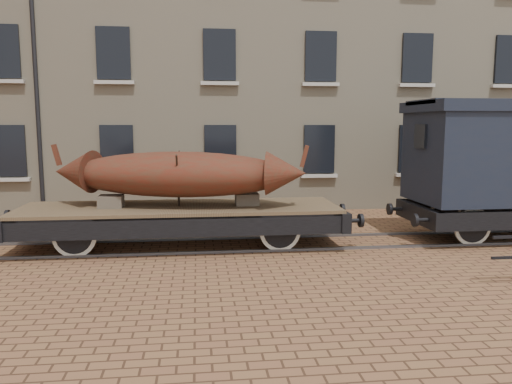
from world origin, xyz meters
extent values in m
plane|color=brown|center=(0.00, 0.00, 0.00)|extent=(90.00, 90.00, 0.00)
cube|color=#C0B08F|center=(3.00, 10.00, 7.00)|extent=(40.00, 10.00, 14.00)
cube|color=black|center=(-9.50, 4.96, 2.20)|extent=(1.10, 0.12, 1.70)
cube|color=#B4AFA2|center=(-9.50, 4.90, 1.25)|extent=(1.30, 0.18, 0.12)
cube|color=black|center=(-6.00, 4.96, 2.20)|extent=(1.10, 0.12, 1.70)
cube|color=#B4AFA2|center=(-6.00, 4.90, 1.25)|extent=(1.30, 0.18, 0.12)
cube|color=black|center=(-2.50, 4.96, 2.20)|extent=(1.10, 0.12, 1.70)
cube|color=#B4AFA2|center=(-2.50, 4.90, 1.25)|extent=(1.30, 0.18, 0.12)
cube|color=black|center=(1.00, 4.96, 2.20)|extent=(1.10, 0.12, 1.70)
cube|color=#B4AFA2|center=(1.00, 4.90, 1.25)|extent=(1.30, 0.18, 0.12)
cube|color=black|center=(4.50, 4.96, 2.20)|extent=(1.10, 0.12, 1.70)
cube|color=#B4AFA2|center=(4.50, 4.90, 1.25)|extent=(1.30, 0.18, 0.12)
cube|color=black|center=(8.00, 4.96, 2.20)|extent=(1.10, 0.12, 1.70)
cube|color=#B4AFA2|center=(8.00, 4.90, 1.25)|extent=(1.30, 0.18, 0.12)
cube|color=black|center=(-9.50, 4.96, 5.40)|extent=(1.10, 0.12, 1.70)
cube|color=#B4AFA2|center=(-9.50, 4.90, 4.45)|extent=(1.30, 0.18, 0.12)
cube|color=black|center=(-6.00, 4.96, 5.40)|extent=(1.10, 0.12, 1.70)
cube|color=#B4AFA2|center=(-6.00, 4.90, 4.45)|extent=(1.30, 0.18, 0.12)
cube|color=black|center=(-2.50, 4.96, 5.40)|extent=(1.10, 0.12, 1.70)
cube|color=#B4AFA2|center=(-2.50, 4.90, 4.45)|extent=(1.30, 0.18, 0.12)
cube|color=black|center=(1.00, 4.96, 5.40)|extent=(1.10, 0.12, 1.70)
cube|color=#B4AFA2|center=(1.00, 4.90, 4.45)|extent=(1.30, 0.18, 0.12)
cube|color=black|center=(4.50, 4.96, 5.40)|extent=(1.10, 0.12, 1.70)
cube|color=#B4AFA2|center=(4.50, 4.90, 4.45)|extent=(1.30, 0.18, 0.12)
cube|color=black|center=(8.00, 4.96, 5.40)|extent=(1.10, 0.12, 1.70)
cube|color=#B4AFA2|center=(8.00, 4.90, 4.45)|extent=(1.30, 0.18, 0.12)
cylinder|color=black|center=(-8.50, 4.95, 7.00)|extent=(0.14, 0.14, 14.00)
cube|color=#59595E|center=(0.00, -0.72, 0.03)|extent=(30.00, 0.08, 0.06)
cube|color=#59595E|center=(0.00, 0.72, 0.03)|extent=(30.00, 0.08, 0.06)
cube|color=brown|center=(-3.74, 0.00, 0.98)|extent=(7.84, 2.30, 0.13)
cube|color=black|center=(-3.74, -1.07, 0.73)|extent=(7.84, 0.17, 0.47)
cube|color=black|center=(-3.74, 1.07, 0.73)|extent=(7.84, 0.17, 0.47)
cube|color=black|center=(-7.67, 0.00, 0.73)|extent=(0.23, 2.41, 0.47)
cylinder|color=black|center=(-7.96, 0.78, 0.73)|extent=(0.37, 0.10, 0.10)
cylinder|color=black|center=(-8.14, 0.78, 0.73)|extent=(0.08, 0.33, 0.33)
cube|color=black|center=(0.18, 0.00, 0.73)|extent=(0.23, 2.41, 0.47)
cylinder|color=black|center=(0.47, -0.78, 0.73)|extent=(0.37, 0.10, 0.10)
cylinder|color=black|center=(0.65, -0.78, 0.73)|extent=(0.08, 0.33, 0.33)
cylinder|color=black|center=(0.47, 0.78, 0.73)|extent=(0.37, 0.10, 0.10)
cylinder|color=black|center=(0.65, 0.78, 0.73)|extent=(0.08, 0.33, 0.33)
cylinder|color=black|center=(-6.15, 0.00, 0.50)|extent=(0.10, 1.99, 0.10)
cylinder|color=white|center=(-6.15, -0.72, 0.50)|extent=(1.00, 0.07, 1.00)
cylinder|color=black|center=(-6.15, -0.72, 0.50)|extent=(0.82, 0.10, 0.82)
cube|color=black|center=(-6.15, -0.85, 0.75)|extent=(0.94, 0.08, 0.10)
cylinder|color=white|center=(-6.15, 0.72, 0.50)|extent=(1.00, 0.07, 1.00)
cylinder|color=black|center=(-6.15, 0.72, 0.50)|extent=(0.82, 0.10, 0.82)
cube|color=black|center=(-6.15, 0.85, 0.75)|extent=(0.94, 0.08, 0.10)
cylinder|color=black|center=(-1.34, 0.00, 0.50)|extent=(0.10, 1.99, 0.10)
cylinder|color=white|center=(-1.34, -0.72, 0.50)|extent=(1.00, 0.07, 1.00)
cylinder|color=black|center=(-1.34, -0.72, 0.50)|extent=(0.82, 0.10, 0.82)
cube|color=black|center=(-1.34, -0.85, 0.75)|extent=(0.94, 0.08, 0.10)
cylinder|color=white|center=(-1.34, 0.72, 0.50)|extent=(1.00, 0.07, 1.00)
cylinder|color=black|center=(-1.34, 0.72, 0.50)|extent=(0.82, 0.10, 0.82)
cube|color=black|center=(-1.34, 0.85, 0.75)|extent=(0.94, 0.08, 0.10)
cube|color=black|center=(-3.74, 0.00, 0.58)|extent=(4.18, 0.06, 0.06)
cube|color=brown|center=(-5.42, 0.00, 1.19)|extent=(0.58, 0.52, 0.29)
cube|color=brown|center=(-2.07, 0.00, 1.19)|extent=(0.58, 0.52, 0.29)
ellipsoid|color=#5A1A10|center=(-3.77, 0.00, 1.84)|extent=(5.84, 2.81, 1.12)
cone|color=#5A1A10|center=(-6.38, 0.52, 1.89)|extent=(1.16, 1.23, 1.06)
cube|color=#5A1A10|center=(-6.80, 0.61, 2.30)|extent=(0.24, 0.16, 0.54)
cone|color=#5A1A10|center=(-1.16, -0.52, 1.89)|extent=(1.16, 1.23, 1.06)
cube|color=#5A1A10|center=(-0.74, -0.61, 2.30)|extent=(0.24, 0.16, 0.54)
cylinder|color=#2E231B|center=(-3.77, -0.45, 1.71)|extent=(0.05, 0.96, 1.35)
cylinder|color=#2E231B|center=(-3.77, 0.45, 1.71)|extent=(0.05, 0.96, 1.35)
cube|color=black|center=(5.54, 1.12, 0.72)|extent=(6.13, 0.16, 0.46)
cube|color=black|center=(2.48, 0.00, 0.72)|extent=(0.22, 2.45, 0.46)
cylinder|color=black|center=(2.02, -0.82, 0.72)|extent=(0.08, 0.33, 0.33)
cylinder|color=black|center=(2.02, 0.82, 0.72)|extent=(0.08, 0.33, 0.33)
cylinder|color=black|center=(3.60, 0.00, 0.49)|extent=(0.10, 1.94, 0.10)
cylinder|color=white|center=(3.60, -0.72, 0.49)|extent=(0.98, 0.07, 0.98)
cylinder|color=black|center=(3.60, -0.72, 0.49)|extent=(0.80, 0.10, 0.80)
cylinder|color=white|center=(3.60, 0.72, 0.49)|extent=(0.98, 0.07, 0.98)
cylinder|color=black|center=(3.60, 0.72, 0.49)|extent=(0.80, 0.10, 0.80)
cube|color=black|center=(2.46, 0.00, 2.76)|extent=(0.08, 0.61, 0.61)
camera|label=1|loc=(-3.29, -12.38, 3.04)|focal=35.00mm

